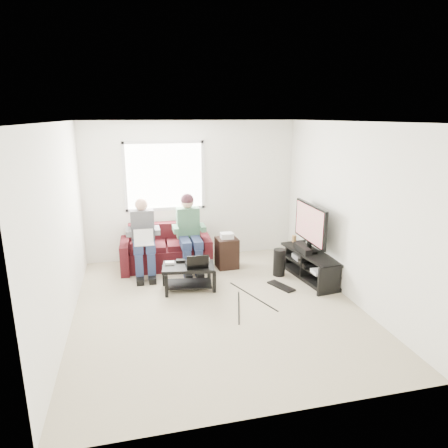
{
  "coord_description": "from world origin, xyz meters",
  "views": [
    {
      "loc": [
        -1.11,
        -5.16,
        2.67
      ],
      "look_at": [
        0.24,
        0.6,
        1.07
      ],
      "focal_mm": 32.0,
      "sensor_mm": 36.0,
      "label": 1
    }
  ],
  "objects_px": {
    "coffee_table": "(188,272)",
    "subwoofer": "(279,262)",
    "sofa": "(166,251)",
    "end_table": "(227,252)",
    "tv": "(310,225)",
    "tv_stand": "(311,267)"
  },
  "relations": [
    {
      "from": "coffee_table",
      "to": "subwoofer",
      "type": "xyz_separation_m",
      "value": [
        1.61,
        0.21,
        -0.06
      ]
    },
    {
      "from": "sofa",
      "to": "coffee_table",
      "type": "bearing_deg",
      "value": -77.43
    },
    {
      "from": "sofa",
      "to": "end_table",
      "type": "distance_m",
      "value": 1.11
    },
    {
      "from": "tv",
      "to": "subwoofer",
      "type": "distance_m",
      "value": 0.84
    },
    {
      "from": "sofa",
      "to": "subwoofer",
      "type": "distance_m",
      "value": 2.07
    },
    {
      "from": "tv_stand",
      "to": "tv",
      "type": "relative_size",
      "value": 1.29
    },
    {
      "from": "coffee_table",
      "to": "tv",
      "type": "xyz_separation_m",
      "value": [
        2.08,
        0.07,
        0.62
      ]
    },
    {
      "from": "tv",
      "to": "subwoofer",
      "type": "relative_size",
      "value": 2.35
    },
    {
      "from": "sofa",
      "to": "subwoofer",
      "type": "height_order",
      "value": "sofa"
    },
    {
      "from": "coffee_table",
      "to": "tv_stand",
      "type": "xyz_separation_m",
      "value": [
        2.08,
        -0.03,
        -0.09
      ]
    },
    {
      "from": "sofa",
      "to": "tv_stand",
      "type": "xyz_separation_m",
      "value": [
        2.33,
        -1.15,
        -0.08
      ]
    },
    {
      "from": "tv",
      "to": "tv_stand",
      "type": "bearing_deg",
      "value": -88.53
    },
    {
      "from": "subwoofer",
      "to": "tv_stand",
      "type": "bearing_deg",
      "value": -26.81
    },
    {
      "from": "subwoofer",
      "to": "sofa",
      "type": "bearing_deg",
      "value": 153.96
    },
    {
      "from": "tv",
      "to": "coffee_table",
      "type": "bearing_deg",
      "value": -177.99
    },
    {
      "from": "tv",
      "to": "end_table",
      "type": "distance_m",
      "value": 1.58
    },
    {
      "from": "coffee_table",
      "to": "end_table",
      "type": "height_order",
      "value": "end_table"
    },
    {
      "from": "subwoofer",
      "to": "end_table",
      "type": "distance_m",
      "value": 0.98
    },
    {
      "from": "sofa",
      "to": "end_table",
      "type": "bearing_deg",
      "value": -16.99
    },
    {
      "from": "sofa",
      "to": "subwoofer",
      "type": "bearing_deg",
      "value": -26.04
    },
    {
      "from": "sofa",
      "to": "subwoofer",
      "type": "relative_size",
      "value": 3.49
    },
    {
      "from": "coffee_table",
      "to": "subwoofer",
      "type": "bearing_deg",
      "value": 7.55
    }
  ]
}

